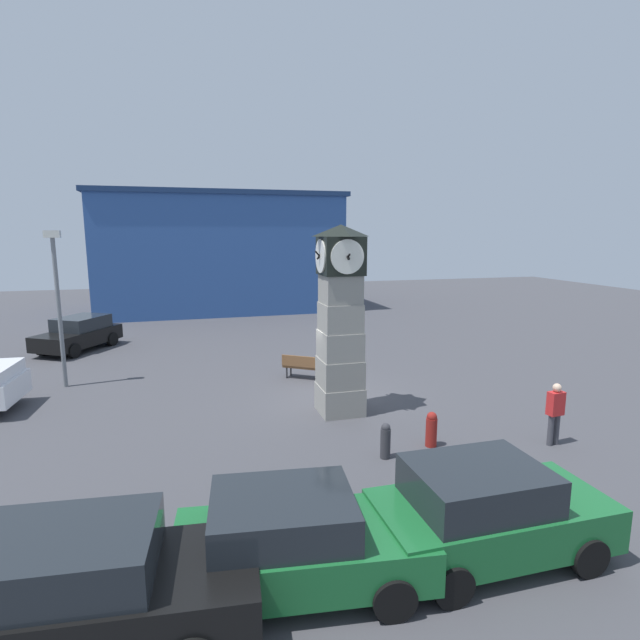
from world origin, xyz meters
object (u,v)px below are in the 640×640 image
(clock_tower, at_px, (340,323))
(car_navy_sedan, at_px, (80,587))
(pedestrian_near_bench, at_px, (555,410))
(car_near_tower, at_px, (296,541))
(bollard_near_tower, at_px, (431,429))
(street_lamp_near_road, at_px, (58,297))
(car_by_building, at_px, (487,511))
(bench, at_px, (304,365))
(car_far_lot, at_px, (79,333))
(bollard_mid_row, at_px, (385,440))

(clock_tower, relative_size, car_navy_sedan, 1.22)
(clock_tower, bearing_deg, pedestrian_near_bench, -39.07)
(clock_tower, bearing_deg, car_near_tower, -112.77)
(bollard_near_tower, bearing_deg, car_near_tower, -137.48)
(bollard_near_tower, xyz_separation_m, street_lamp_near_road, (-9.98, 7.90, 2.72))
(car_by_building, height_order, bench, car_by_building)
(bollard_near_tower, height_order, car_far_lot, car_far_lot)
(bollard_mid_row, distance_m, pedestrian_near_bench, 4.46)
(car_near_tower, distance_m, street_lamp_near_road, 13.40)
(bollard_mid_row, height_order, bench, bench)
(car_navy_sedan, height_order, car_by_building, car_by_building)
(car_navy_sedan, height_order, car_near_tower, car_navy_sedan)
(street_lamp_near_road, bearing_deg, car_navy_sedan, -77.87)
(car_by_building, distance_m, car_far_lot, 20.21)
(pedestrian_near_bench, bearing_deg, car_far_lot, 133.04)
(car_near_tower, bearing_deg, clock_tower, 67.23)
(car_near_tower, xyz_separation_m, car_by_building, (3.19, -0.12, 0.04))
(clock_tower, height_order, car_far_lot, clock_tower)
(car_near_tower, bearing_deg, bollard_mid_row, 50.91)
(street_lamp_near_road, bearing_deg, bench, -9.33)
(car_by_building, relative_size, car_far_lot, 0.90)
(car_by_building, bearing_deg, car_far_lot, 117.43)
(clock_tower, relative_size, street_lamp_near_road, 1.03)
(car_by_building, height_order, street_lamp_near_road, street_lamp_near_road)
(clock_tower, relative_size, car_by_building, 1.43)
(car_far_lot, relative_size, pedestrian_near_bench, 2.66)
(car_navy_sedan, bearing_deg, street_lamp_near_road, 102.13)
(bollard_near_tower, relative_size, pedestrian_near_bench, 0.56)
(street_lamp_near_road, bearing_deg, car_near_tower, -65.03)
(car_navy_sedan, bearing_deg, car_by_building, 1.36)
(bollard_near_tower, distance_m, car_navy_sedan, 8.53)
(clock_tower, distance_m, car_near_tower, 7.81)
(bollard_near_tower, distance_m, street_lamp_near_road, 13.01)
(car_by_building, relative_size, bench, 2.40)
(bollard_near_tower, distance_m, car_by_building, 4.36)
(clock_tower, relative_size, bench, 3.43)
(car_far_lot, bearing_deg, car_navy_sedan, -80.03)
(bollard_mid_row, bearing_deg, car_navy_sedan, -146.20)
(bollard_mid_row, relative_size, car_by_building, 0.22)
(bollard_mid_row, bearing_deg, car_near_tower, -129.09)
(clock_tower, bearing_deg, bollard_mid_row, -88.06)
(clock_tower, relative_size, pedestrian_near_bench, 3.44)
(car_near_tower, relative_size, bench, 2.48)
(bench, bearing_deg, street_lamp_near_road, 170.67)
(car_navy_sedan, xyz_separation_m, bench, (5.65, 10.85, -0.28))
(bollard_near_tower, relative_size, car_by_building, 0.23)
(car_navy_sedan, distance_m, car_far_lot, 18.36)
(clock_tower, bearing_deg, bench, 93.42)
(car_navy_sedan, xyz_separation_m, street_lamp_near_road, (-2.62, 12.21, 2.37))
(car_far_lot, bearing_deg, street_lamp_near_road, -84.61)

